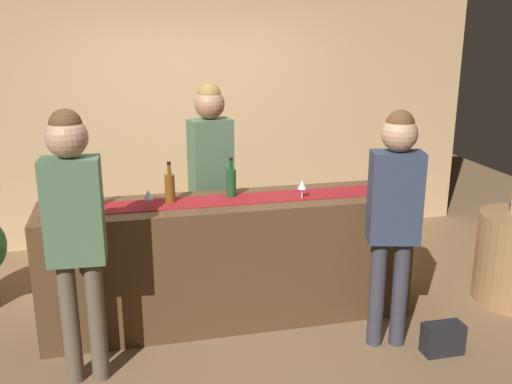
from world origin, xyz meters
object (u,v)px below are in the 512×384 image
object	(u,v)px
wine_bottle_amber	(170,187)
bartender	(211,164)
customer_sipping	(394,206)
customer_browsing	(74,219)
wine_bottle_clear	(87,194)
handbag	(443,339)
wine_glass_mid_counter	(148,195)
wine_glass_near_customer	(302,185)
wine_bottle_green	(231,182)

from	to	relation	value
wine_bottle_amber	bartender	world-z (taller)	bartender
customer_sipping	customer_browsing	world-z (taller)	customer_browsing
bartender	wine_bottle_clear	bearing A→B (deg)	18.21
wine_bottle_amber	handbag	world-z (taller)	wine_bottle_amber
wine_glass_mid_counter	wine_glass_near_customer	bearing A→B (deg)	0.18
wine_bottle_green	customer_sipping	bearing A→B (deg)	-36.77
wine_bottle_clear	wine_bottle_green	world-z (taller)	same
wine_bottle_green	wine_bottle_amber	bearing A→B (deg)	-175.38
wine_glass_mid_counter	wine_bottle_green	bearing A→B (deg)	16.14
wine_bottle_amber	customer_sipping	world-z (taller)	customer_sipping
wine_glass_mid_counter	wine_bottle_amber	bearing A→B (deg)	41.37
wine_bottle_clear	wine_bottle_amber	bearing A→B (deg)	4.87
wine_glass_mid_counter	customer_browsing	xyz separation A→B (m)	(-0.46, -0.50, 0.03)
customer_sipping	wine_glass_mid_counter	bearing A→B (deg)	175.44
wine_glass_near_customer	handbag	size ratio (longest dim) A/B	0.51
wine_bottle_green	customer_sipping	distance (m)	1.22
bartender	wine_glass_near_customer	bearing A→B (deg)	117.74
handbag	wine_bottle_amber	bearing A→B (deg)	152.99
wine_bottle_clear	customer_sipping	bearing A→B (deg)	-17.69
bartender	handbag	world-z (taller)	bartender
wine_bottle_amber	wine_bottle_green	bearing A→B (deg)	4.62
wine_bottle_amber	wine_glass_mid_counter	bearing A→B (deg)	-138.63
wine_bottle_green	wine_glass_near_customer	world-z (taller)	wine_bottle_green
wine_bottle_amber	wine_bottle_green	world-z (taller)	same
bartender	handbag	size ratio (longest dim) A/B	6.28
wine_bottle_amber	bartender	distance (m)	0.66
wine_glass_mid_counter	customer_sipping	distance (m)	1.69
customer_browsing	wine_glass_mid_counter	bearing A→B (deg)	50.71
wine_bottle_clear	wine_bottle_green	xyz separation A→B (m)	(1.04, 0.09, 0.00)
handbag	wine_bottle_green	bearing A→B (deg)	144.29
bartender	customer_browsing	distance (m)	1.55
bartender	handbag	distance (m)	2.22
wine_bottle_clear	customer_browsing	bearing A→B (deg)	-94.42
handbag	customer_browsing	bearing A→B (deg)	173.98
wine_bottle_green	wine_glass_near_customer	bearing A→B (deg)	-19.46
wine_bottle_amber	customer_browsing	bearing A→B (deg)	-133.84
bartender	customer_browsing	size ratio (longest dim) A/B	1.01
customer_browsing	wine_bottle_green	bearing A→B (deg)	35.34
customer_browsing	wine_glass_near_customer	bearing A→B (deg)	20.81
wine_glass_near_customer	customer_browsing	distance (m)	1.66
customer_sipping	handbag	world-z (taller)	customer_sipping
wine_bottle_green	wine_glass_mid_counter	distance (m)	0.65
wine_bottle_clear	wine_bottle_amber	world-z (taller)	same
wine_bottle_amber	customer_sipping	bearing A→B (deg)	-25.70
wine_glass_near_customer	wine_glass_mid_counter	xyz separation A→B (m)	(-1.12, -0.00, 0.00)
wine_bottle_clear	wine_glass_mid_counter	size ratio (longest dim) A/B	2.10
customer_sipping	handbag	distance (m)	1.01
bartender	customer_browsing	xyz separation A→B (m)	(-1.01, -1.18, -0.01)
bartender	wine_bottle_amber	bearing A→B (deg)	41.10
wine_bottle_green	customer_browsing	bearing A→B (deg)	-147.69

